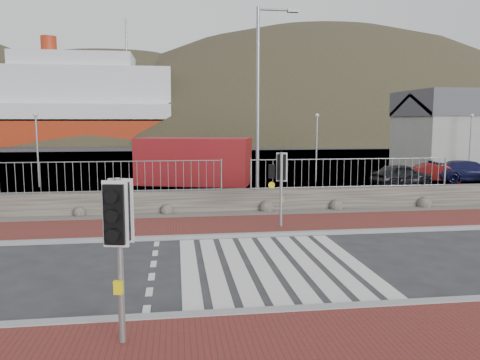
{
  "coord_description": "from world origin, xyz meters",
  "views": [
    {
      "loc": [
        -2.38,
        -11.31,
        3.63
      ],
      "look_at": [
        -0.42,
        3.0,
        1.82
      ],
      "focal_mm": 35.0,
      "sensor_mm": 36.0,
      "label": 1
    }
  ],
  "objects": [
    {
      "name": "water",
      "position": [
        0.0,
        62.9,
        0.0
      ],
      "size": [
        220.0,
        50.0,
        0.05
      ],
      "primitive_type": "cube",
      "color": "#3F4C54",
      "rests_on": "ground"
    },
    {
      "name": "traffic_signal_near",
      "position": [
        -3.29,
        -3.92,
        1.99
      ],
      "size": [
        0.43,
        0.31,
        2.76
      ],
      "rotation": [
        0.0,
        0.0,
        -0.21
      ],
      "color": "gray",
      "rests_on": "ground"
    },
    {
      "name": "shipping_container",
      "position": [
        -1.35,
        15.98,
        1.34
      ],
      "size": [
        6.95,
        4.42,
        2.69
      ],
      "primitive_type": "cube",
      "rotation": [
        0.0,
        0.0,
        -0.29
      ],
      "color": "maroon",
      "rests_on": "ground"
    },
    {
      "name": "stone_wall",
      "position": [
        0.0,
        7.3,
        0.45
      ],
      "size": [
        40.0,
        0.6,
        0.9
      ],
      "primitive_type": "cube",
      "color": "#423D36",
      "rests_on": "ground"
    },
    {
      "name": "railing",
      "position": [
        0.0,
        7.15,
        1.82
      ],
      "size": [
        18.07,
        0.07,
        1.22
      ],
      "color": "gray",
      "rests_on": "stone_wall"
    },
    {
      "name": "quay",
      "position": [
        0.0,
        27.9,
        0.0
      ],
      "size": [
        120.0,
        40.0,
        0.5
      ],
      "primitive_type": "cube",
      "color": "#4C4C4F",
      "rests_on": "ground"
    },
    {
      "name": "car_c",
      "position": [
        15.17,
        14.56,
        0.65
      ],
      "size": [
        4.74,
        2.6,
        1.3
      ],
      "primitive_type": "imported",
      "rotation": [
        0.0,
        0.0,
        1.39
      ],
      "color": "#13153D",
      "rests_on": "ground"
    },
    {
      "name": "hills_backdrop",
      "position": [
        6.74,
        87.9,
        -23.05
      ],
      "size": [
        254.0,
        90.0,
        100.0
      ],
      "color": "#2E301D",
      "rests_on": "ground"
    },
    {
      "name": "streetlight",
      "position": [
        1.17,
        8.1,
        4.65
      ],
      "size": [
        1.75,
        0.23,
        8.27
      ],
      "rotation": [
        0.0,
        0.0,
        -0.0
      ],
      "color": "gray",
      "rests_on": "ground"
    },
    {
      "name": "car_b",
      "position": [
        13.26,
        14.78,
        0.57
      ],
      "size": [
        3.6,
        1.76,
        1.14
      ],
      "primitive_type": "imported",
      "rotation": [
        0.0,
        0.0,
        1.4
      ],
      "color": "#570D0C",
      "rests_on": "ground"
    },
    {
      "name": "kerb_near",
      "position": [
        0.0,
        -3.0,
        0.05
      ],
      "size": [
        40.0,
        0.25,
        0.12
      ],
      "primitive_type": "cube",
      "color": "gray",
      "rests_on": "ground"
    },
    {
      "name": "gravel_strip",
      "position": [
        0.0,
        6.5,
        0.03
      ],
      "size": [
        40.0,
        1.5,
        0.06
      ],
      "primitive_type": "cube",
      "color": "#59544C",
      "rests_on": "ground"
    },
    {
      "name": "ferry",
      "position": [
        -24.65,
        67.9,
        5.36
      ],
      "size": [
        50.0,
        16.0,
        20.0
      ],
      "color": "maroon",
      "rests_on": "ground"
    },
    {
      "name": "ground",
      "position": [
        0.0,
        0.0,
        0.0
      ],
      "size": [
        220.0,
        220.0,
        0.0
      ],
      "primitive_type": "plane",
      "color": "#28282B",
      "rests_on": "ground"
    },
    {
      "name": "traffic_signal_far",
      "position": [
        1.1,
        4.03,
        1.9
      ],
      "size": [
        0.64,
        0.36,
        2.61
      ],
      "rotation": [
        0.0,
        0.0,
        2.84
      ],
      "color": "gray",
      "rests_on": "ground"
    },
    {
      "name": "car_a",
      "position": [
        10.44,
        13.83,
        0.62
      ],
      "size": [
        3.86,
        2.25,
        1.24
      ],
      "primitive_type": "imported",
      "rotation": [
        0.0,
        0.0,
        1.8
      ],
      "color": "black",
      "rests_on": "ground"
    },
    {
      "name": "sidewalk_far",
      "position": [
        0.0,
        4.5,
        0.04
      ],
      "size": [
        40.0,
        3.0,
        0.08
      ],
      "primitive_type": "cube",
      "color": "maroon",
      "rests_on": "ground"
    },
    {
      "name": "zebra_crossing",
      "position": [
        -0.0,
        0.0,
        0.01
      ],
      "size": [
        4.62,
        5.6,
        0.01
      ],
      "color": "silver",
      "rests_on": "ground"
    },
    {
      "name": "kerb_far",
      "position": [
        0.0,
        3.0,
        0.05
      ],
      "size": [
        40.0,
        0.25,
        0.12
      ],
      "primitive_type": "cube",
      "color": "gray",
      "rests_on": "ground"
    }
  ]
}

